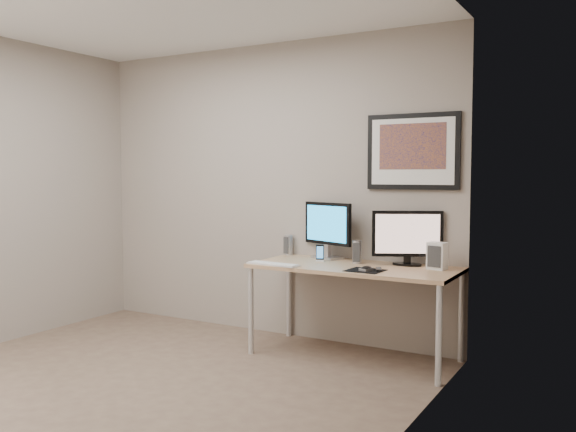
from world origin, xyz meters
name	(u,v)px	position (x,y,z in m)	size (l,w,h in m)	color
floor	(137,388)	(0.00, 0.00, 0.00)	(3.60, 3.60, 0.00)	brown
room	(178,146)	(0.00, 0.45, 1.64)	(3.60, 3.60, 3.60)	white
desk	(354,274)	(1.00, 1.35, 0.66)	(1.60, 0.70, 0.73)	#9F774D
framed_art	(413,151)	(1.35, 1.68, 1.62)	(0.75, 0.04, 0.60)	black
monitor_large	(328,228)	(0.65, 1.60, 0.99)	(0.50, 0.24, 0.47)	#B4B4B9
monitor_tv	(407,236)	(1.36, 1.56, 0.96)	(0.50, 0.27, 0.43)	black
speaker_left	(289,245)	(0.25, 1.65, 0.82)	(0.07, 0.07, 0.18)	#B4B4B9
speaker_right	(357,252)	(0.97, 1.48, 0.82)	(0.07, 0.07, 0.18)	#B4B4B9
phone_dock	(320,253)	(0.67, 1.41, 0.80)	(0.06, 0.06, 0.14)	black
keyboard	(273,264)	(0.43, 1.07, 0.74)	(0.45, 0.12, 0.02)	silver
mousepad	(365,270)	(1.17, 1.16, 0.73)	(0.26, 0.23, 0.00)	black
mouse	(366,268)	(1.19, 1.15, 0.75)	(0.06, 0.10, 0.04)	black
remote	(379,269)	(1.26, 1.22, 0.74)	(0.04, 0.15, 0.02)	black
fan_unit	(437,256)	(1.61, 1.49, 0.83)	(0.13, 0.10, 0.20)	silver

